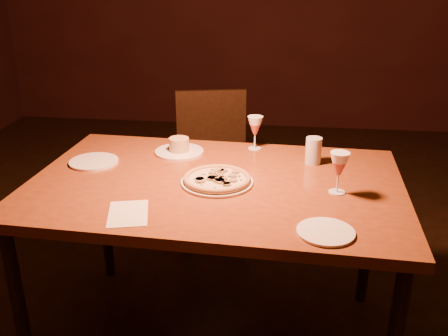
# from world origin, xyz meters

# --- Properties ---
(dining_table) EXTENTS (1.60, 1.07, 0.83)m
(dining_table) POSITION_xyz_m (-0.21, 0.02, 0.76)
(dining_table) COLOR #94491F
(dining_table) RESTS_ON floor
(chair_far) EXTENTS (0.54, 0.54, 0.93)m
(chair_far) POSITION_xyz_m (-0.37, 1.07, 0.53)
(chair_far) COLOR black
(chair_far) RESTS_ON floor
(pizza_plate) EXTENTS (0.30, 0.30, 0.03)m
(pizza_plate) POSITION_xyz_m (-0.20, -0.00, 0.85)
(pizza_plate) COLOR white
(pizza_plate) RESTS_ON dining_table
(ramekin_saucer) EXTENTS (0.23, 0.23, 0.07)m
(ramekin_saucer) POSITION_xyz_m (-0.43, 0.33, 0.86)
(ramekin_saucer) COLOR white
(ramekin_saucer) RESTS_ON dining_table
(wine_glass_far) EXTENTS (0.07, 0.07, 0.16)m
(wine_glass_far) POSITION_xyz_m (-0.07, 0.43, 0.91)
(wine_glass_far) COLOR #AE4849
(wine_glass_far) RESTS_ON dining_table
(wine_glass_right) EXTENTS (0.08, 0.08, 0.17)m
(wine_glass_right) POSITION_xyz_m (0.29, -0.03, 0.92)
(wine_glass_right) COLOR #AE4849
(wine_glass_right) RESTS_ON dining_table
(water_tumbler) EXTENTS (0.07, 0.07, 0.12)m
(water_tumbler) POSITION_xyz_m (0.21, 0.27, 0.89)
(water_tumbler) COLOR silver
(water_tumbler) RESTS_ON dining_table
(side_plate_left) EXTENTS (0.22, 0.22, 0.01)m
(side_plate_left) POSITION_xyz_m (-0.79, 0.15, 0.84)
(side_plate_left) COLOR white
(side_plate_left) RESTS_ON dining_table
(side_plate_near) EXTENTS (0.20, 0.20, 0.01)m
(side_plate_near) POSITION_xyz_m (0.22, -0.37, 0.84)
(side_plate_near) COLOR white
(side_plate_near) RESTS_ON dining_table
(menu_card) EXTENTS (0.19, 0.24, 0.00)m
(menu_card) POSITION_xyz_m (-0.48, -0.31, 0.83)
(menu_card) COLOR white
(menu_card) RESTS_ON dining_table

